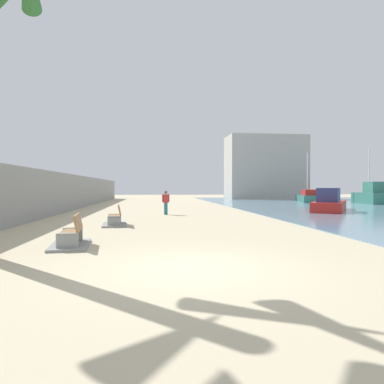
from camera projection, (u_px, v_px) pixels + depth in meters
name	position (u px, v px, depth m)	size (l,w,h in m)	color
ground_plane	(165.00, 212.00, 25.73)	(120.00, 120.00, 0.00)	#C6B793
seawall	(59.00, 193.00, 24.90)	(0.80, 64.00, 2.81)	gray
bench_near	(71.00, 239.00, 10.72)	(1.33, 2.21, 0.98)	gray
bench_far	(115.00, 220.00, 16.63)	(1.29, 2.19, 0.98)	gray
person_walking	(166.00, 201.00, 23.16)	(0.49, 0.30, 1.58)	teal
boat_nearest	(329.00, 203.00, 26.37)	(5.41, 6.97, 1.71)	red
boat_far_left	(308.00, 197.00, 42.83)	(3.83, 7.50, 6.02)	#337060
boat_distant	(371.00, 195.00, 37.96)	(2.42, 5.23, 6.18)	#337060
harbor_building	(265.00, 168.00, 55.30)	(12.00, 6.00, 9.79)	#ADAAA3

